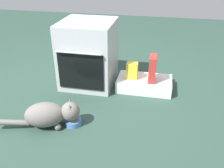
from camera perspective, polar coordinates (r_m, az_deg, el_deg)
The scene contains 7 objects.
ground at distance 2.50m, azimuth -7.48°, elevation -4.41°, with size 8.00×8.00×0.00m, color #284238.
oven at distance 2.73m, azimuth -5.52°, elevation 7.09°, with size 0.57×0.62×0.71m.
pantry_cabinet at distance 2.72m, azimuth 7.55°, elevation 0.06°, with size 0.59×0.34×0.13m, color white.
food_bowl at distance 2.20m, azimuth -9.09°, elevation -8.62°, with size 0.15×0.15×0.08m.
cat at distance 2.16m, azimuth -14.34°, elevation -6.85°, with size 0.70×0.32×0.24m.
snack_bag at distance 2.64m, azimuth 4.70°, elevation 3.11°, with size 0.12×0.09×0.18m, color yellow.
cereal_box at distance 2.60m, azimuth 9.42°, elevation 3.55°, with size 0.07×0.18×0.28m, color #B72D28.
Camera 1 is at (0.75, -1.97, 1.34)m, focal length 39.10 mm.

